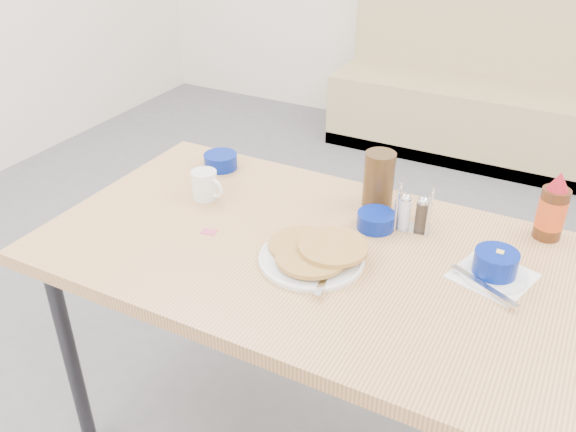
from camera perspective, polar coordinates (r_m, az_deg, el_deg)
The scene contains 11 objects.
booth_bench at distance 3.98m, azimuth 18.51°, elevation 10.27°, with size 1.90×0.56×1.22m.
dining_table at distance 1.62m, azimuth 2.05°, elevation -4.75°, with size 1.40×0.80×0.76m.
pancake_plate at distance 1.53m, azimuth 2.40°, elevation -3.57°, with size 0.27×0.27×0.05m.
coffee_mug at distance 1.81m, azimuth -7.74°, elevation 2.92°, with size 0.11×0.08×0.09m.
grits_setting at distance 1.54m, azimuth 18.77°, elevation -4.50°, with size 0.21×0.22×0.07m.
creamer_bowl at distance 1.99m, azimuth -6.32°, elevation 5.12°, with size 0.11×0.11×0.05m.
butter_bowl at distance 1.67m, azimuth 8.22°, elevation -0.43°, with size 0.10×0.10×0.05m.
amber_tumbler at distance 1.75m, azimuth 8.49°, elevation 3.39°, with size 0.09×0.09×0.16m, color #402A14.
condiment_caddy at distance 1.67m, azimuth 11.60°, elevation 0.08°, with size 0.11×0.07×0.12m.
syrup_bottle at distance 1.73m, azimuth 23.49°, elevation 0.54°, with size 0.07×0.07×0.19m.
sugar_wrapper at distance 1.66m, azimuth -7.41°, elevation -1.48°, with size 0.04×0.03×0.00m, color #D1456F.
Camera 1 is at (0.57, -0.94, 1.64)m, focal length 38.00 mm.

